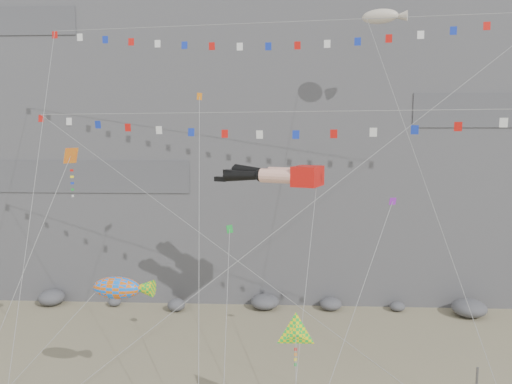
{
  "coord_description": "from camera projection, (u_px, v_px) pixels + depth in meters",
  "views": [
    {
      "loc": [
        1.34,
        -27.13,
        16.09
      ],
      "look_at": [
        -0.43,
        9.0,
        11.74
      ],
      "focal_mm": 35.0,
      "sensor_mm": 36.0,
      "label": 1
    }
  ],
  "objects": [
    {
      "name": "delta_kite",
      "position": [
        296.0,
        334.0,
        25.35
      ],
      "size": [
        2.22,
        6.48,
        8.52
      ],
      "color": "yellow",
      "rests_on": "ground"
    },
    {
      "name": "small_kite_b",
      "position": [
        391.0,
        207.0,
        30.17
      ],
      "size": [
        6.49,
        9.22,
        15.86
      ],
      "color": "purple",
      "rests_on": "ground"
    },
    {
      "name": "legs_kite",
      "position": [
        279.0,
        175.0,
        35.32
      ],
      "size": [
        7.97,
        17.86,
        19.49
      ],
      "rotation": [
        0.0,
        0.0,
        -0.38
      ],
      "color": "red",
      "rests_on": "ground"
    },
    {
      "name": "flag_banner_lower",
      "position": [
        278.0,
        112.0,
        32.42
      ],
      "size": [
        35.72,
        13.27,
        22.45
      ],
      "color": "red",
      "rests_on": "ground"
    },
    {
      "name": "flag_banner_upper",
      "position": [
        283.0,
        22.0,
        35.81
      ],
      "size": [
        35.78,
        16.53,
        31.23
      ],
      "color": "red",
      "rests_on": "ground"
    },
    {
      "name": "harlequin_kite",
      "position": [
        71.0,
        156.0,
        29.44
      ],
      "size": [
        5.31,
        7.12,
        16.44
      ],
      "color": "red",
      "rests_on": "ground"
    },
    {
      "name": "talus_boulders",
      "position": [
        265.0,
        302.0,
        45.68
      ],
      "size": [
        60.0,
        3.0,
        1.2
      ],
      "primitive_type": null,
      "color": "#58595D",
      "rests_on": "ground"
    },
    {
      "name": "fish_windsock",
      "position": [
        117.0,
        288.0,
        28.08
      ],
      "size": [
        9.55,
        4.66,
        11.15
      ],
      "color": "#E6600B",
      "rests_on": "ground"
    },
    {
      "name": "blimp_windsock",
      "position": [
        380.0,
        17.0,
        38.1
      ],
      "size": [
        7.17,
        15.3,
        28.99
      ],
      "color": "beige",
      "rests_on": "ground"
    },
    {
      "name": "cliff",
      "position": [
        269.0,
        55.0,
        57.64
      ],
      "size": [
        80.0,
        28.0,
        50.0
      ],
      "primitive_type": "cube",
      "color": "slate",
      "rests_on": "ground"
    },
    {
      "name": "small_kite_a",
      "position": [
        199.0,
        104.0,
        33.29
      ],
      "size": [
        2.55,
        14.36,
        23.09
      ],
      "color": "orange",
      "rests_on": "ground"
    },
    {
      "name": "small_kite_c",
      "position": [
        230.0,
        232.0,
        31.32
      ],
      "size": [
        1.28,
        11.93,
        15.06
      ],
      "color": "#17952F",
      "rests_on": "ground"
    }
  ]
}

